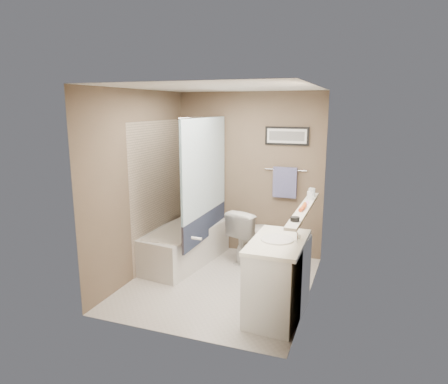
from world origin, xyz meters
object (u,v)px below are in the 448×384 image
(candle_bowl_near, at_px, (295,219))
(hair_brush_back, at_px, (304,206))
(vanity, at_px, (278,280))
(glass_jar, at_px, (312,192))
(toilet, at_px, (252,234))
(soap_bottle, at_px, (310,193))
(hair_brush_front, at_px, (303,208))
(bathtub, at_px, (183,245))

(candle_bowl_near, bearing_deg, hair_brush_back, 90.00)
(vanity, xyz_separation_m, glass_jar, (0.19, 0.95, 0.77))
(toilet, bearing_deg, soap_bottle, 163.71)
(candle_bowl_near, xyz_separation_m, hair_brush_front, (0.00, 0.45, 0.00))
(toilet, bearing_deg, candle_bowl_near, 137.96)
(candle_bowl_near, relative_size, hair_brush_back, 0.41)
(vanity, bearing_deg, hair_brush_back, 66.15)
(vanity, relative_size, hair_brush_front, 4.09)
(vanity, bearing_deg, toilet, 119.78)
(bathtub, distance_m, hair_brush_front, 2.13)
(hair_brush_front, relative_size, glass_jar, 2.20)
(soap_bottle, bearing_deg, glass_jar, 90.00)
(bathtub, distance_m, toilet, 1.00)
(vanity, bearing_deg, bathtub, 151.41)
(candle_bowl_near, relative_size, hair_brush_front, 0.41)
(vanity, height_order, hair_brush_front, hair_brush_front)
(toilet, distance_m, soap_bottle, 1.34)
(candle_bowl_near, distance_m, hair_brush_back, 0.54)
(bathtub, xyz_separation_m, vanity, (1.60, -1.02, 0.15))
(bathtub, height_order, hair_brush_back, hair_brush_back)
(toilet, height_order, soap_bottle, soap_bottle)
(toilet, distance_m, hair_brush_back, 1.57)
(vanity, xyz_separation_m, hair_brush_front, (0.19, 0.27, 0.74))
(glass_jar, height_order, soap_bottle, soap_bottle)
(glass_jar, bearing_deg, hair_brush_back, -90.00)
(candle_bowl_near, distance_m, soap_bottle, 0.98)
(vanity, height_order, soap_bottle, soap_bottle)
(vanity, distance_m, hair_brush_back, 0.84)
(toilet, relative_size, candle_bowl_near, 8.54)
(hair_brush_front, height_order, glass_jar, glass_jar)
(vanity, xyz_separation_m, hair_brush_back, (0.19, 0.35, 0.74))
(vanity, xyz_separation_m, soap_bottle, (0.19, 0.79, 0.78))
(hair_brush_back, bearing_deg, hair_brush_front, -90.00)
(vanity, distance_m, glass_jar, 1.24)
(soap_bottle, bearing_deg, candle_bowl_near, -90.00)
(toilet, distance_m, glass_jar, 1.26)
(bathtub, bearing_deg, glass_jar, 5.78)
(hair_brush_back, bearing_deg, vanity, -117.75)
(toilet, height_order, candle_bowl_near, candle_bowl_near)
(bathtub, relative_size, hair_brush_back, 6.82)
(candle_bowl_near, xyz_separation_m, hair_brush_back, (0.00, 0.54, 0.00))
(candle_bowl_near, bearing_deg, vanity, 134.67)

